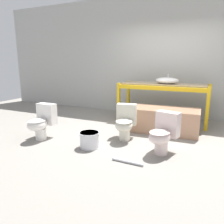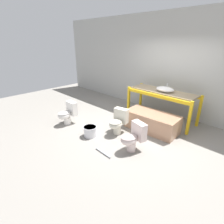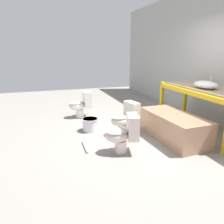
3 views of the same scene
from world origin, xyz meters
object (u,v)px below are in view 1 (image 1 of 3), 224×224
at_px(toilet_near, 163,133).
at_px(toilet_extra, 42,121).
at_px(bucket_white, 89,140).
at_px(sink_basin, 167,81).
at_px(bathtub_main, 163,118).
at_px(toilet_far, 125,122).

relative_size(toilet_near, toilet_extra, 1.00).
distance_m(toilet_near, toilet_extra, 2.27).
bearing_deg(toilet_near, bucket_white, -151.06).
bearing_deg(sink_basin, bathtub_main, -82.20).
relative_size(toilet_far, bucket_white, 1.90).
bearing_deg(toilet_far, bathtub_main, 44.78).
bearing_deg(toilet_extra, toilet_far, 24.83).
relative_size(toilet_extra, bucket_white, 1.90).
xyz_separation_m(toilet_extra, bucket_white, (1.06, -0.01, -0.20)).
relative_size(toilet_near, bucket_white, 1.90).
bearing_deg(toilet_far, sink_basin, 63.20).
distance_m(bathtub_main, toilet_extra, 2.46).
height_order(toilet_near, toilet_extra, same).
bearing_deg(bathtub_main, toilet_extra, -147.34).
relative_size(sink_basin, bucket_white, 1.55).
xyz_separation_m(bathtub_main, toilet_far, (-0.55, -0.79, 0.06)).
height_order(sink_basin, bucket_white, sink_basin).
height_order(bathtub_main, toilet_near, toilet_near).
relative_size(bathtub_main, toilet_far, 2.24).
distance_m(sink_basin, toilet_extra, 2.96).
relative_size(sink_basin, toilet_near, 0.82).
bearing_deg(toilet_extra, toilet_near, 8.53).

